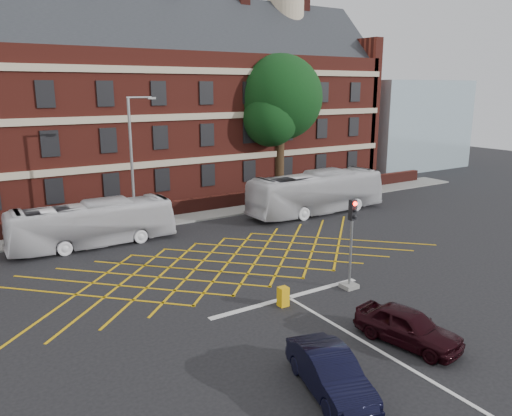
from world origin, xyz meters
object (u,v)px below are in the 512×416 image
bus_right (317,193)px  car_maroon (408,326)px  car_navy (330,373)px  utility_cabinet (283,297)px  traffic_light_near (351,252)px  street_lamp (134,189)px  bus_left (93,224)px  deciduous_tree (279,104)px

bus_right → car_maroon: bus_right is taller
bus_right → car_navy: bus_right is taller
car_maroon → utility_cabinet: bearing=99.9°
car_navy → utility_cabinet: bearing=82.0°
traffic_light_near → street_lamp: bearing=110.9°
bus_left → car_navy: bus_left is taller
bus_left → traffic_light_near: size_ratio=2.26×
street_lamp → car_navy: bearing=-92.4°
car_maroon → deciduous_tree: (11.89, 25.20, 7.16)m
deciduous_tree → traffic_light_near: (-10.05, -20.14, -6.08)m
traffic_light_near → bus_right: bearing=56.9°
bus_left → utility_cabinet: size_ratio=11.22×
car_navy → car_maroon: 4.47m
bus_left → utility_cabinet: bearing=-159.7°
car_navy → car_maroon: (4.40, 0.78, 0.02)m
bus_right → bus_left: bearing=85.9°
street_lamp → utility_cabinet: street_lamp is taller
car_navy → street_lamp: bearing=102.0°
traffic_light_near → car_maroon: bearing=-109.9°
deciduous_tree → street_lamp: size_ratio=1.39×
car_maroon → street_lamp: street_lamp is taller
bus_left → street_lamp: bearing=-69.9°
car_maroon → car_navy: bearing=178.9°
car_navy → bus_right: bearing=66.2°
car_maroon → bus_right: bearing=49.3°
deciduous_tree → utility_cabinet: size_ratio=14.09×
deciduous_tree → utility_cabinet: bearing=-124.6°
bus_left → bus_right: 16.34m
car_maroon → street_lamp: (-3.56, 19.17, 2.29)m
car_maroon → traffic_light_near: (1.83, 5.06, 1.08)m
deciduous_tree → traffic_light_near: deciduous_tree is taller
car_navy → car_maroon: bearing=24.5°
bus_right → deciduous_tree: 10.41m
bus_right → car_maroon: bearing=149.6°
car_maroon → utility_cabinet: size_ratio=4.65×
street_lamp → utility_cabinet: (1.60, -14.05, -2.54)m
street_lamp → utility_cabinet: bearing=-83.5°
bus_right → deciduous_tree: deciduous_tree is taller
car_maroon → street_lamp: size_ratio=0.46×
car_navy → street_lamp: street_lamp is taller
bus_right → street_lamp: size_ratio=1.30×
bus_right → car_navy: (-14.15, -17.96, -0.91)m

